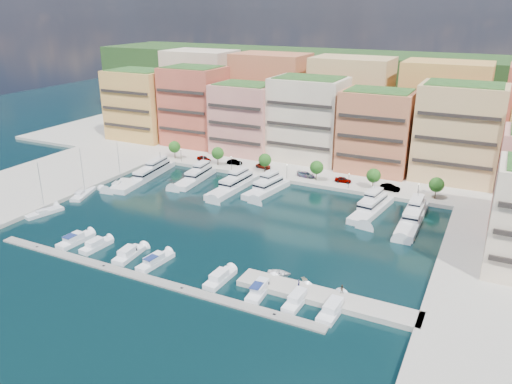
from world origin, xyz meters
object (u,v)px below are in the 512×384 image
cruiser_8 (298,299)px  yacht_3 (267,187)px  tree_3 (317,167)px  yacht_1 (196,177)px  yacht_2 (234,185)px  person_1 (342,289)px  cruiser_4 (155,262)px  car_5 (390,187)px  sailboat_2 (119,185)px  car_2 (264,166)px  cruiser_9 (333,309)px  sailboat_1 (83,194)px  car_1 (235,162)px  cruiser_6 (220,279)px  yacht_5 (372,207)px  tree_5 (437,185)px  cruiser_2 (96,246)px  car_3 (306,175)px  tender_0 (279,273)px  lamppost_1 (231,161)px  person_0 (299,283)px  cruiser_3 (129,255)px  tree_1 (218,153)px  lamppost_2 (287,169)px  car_4 (343,180)px  lamppost_4 (418,188)px  yacht_0 (148,174)px  cruiser_1 (75,240)px  tree_2 (265,160)px  yacht_6 (413,216)px  cruiser_7 (261,290)px  sailboat_0 (44,213)px  tree_4 (374,176)px  tree_0 (174,147)px  car_0 (204,158)px

cruiser_8 → yacht_3: bearing=120.7°
tree_3 → yacht_1: tree_3 is taller
yacht_2 → person_1: (42.60, -39.47, 0.58)m
cruiser_4 → car_5: 67.19m
sailboat_2 → yacht_1: bearing=39.7°
yacht_3 → car_2: size_ratio=3.50×
cruiser_9 → sailboat_1: bearing=164.1°
car_1 → cruiser_6: bearing=-160.6°
yacht_5 → yacht_3: bearing=177.6°
tree_5 → cruiser_2: 82.89m
car_5 → car_2: bearing=89.8°
car_3 → sailboat_2: bearing=125.9°
car_5 → tree_3: bearing=95.7°
cruiser_4 → tender_0: cruiser_4 is taller
person_1 → sailboat_1: bearing=-28.9°
lamppost_1 → cruiser_6: 62.79m
cruiser_2 → person_1: 51.29m
car_2 → person_0: bearing=-139.7°
yacht_3 → cruiser_8: 53.51m
cruiser_3 → sailboat_2: bearing=133.2°
tree_1 → car_3: tree_1 is taller
lamppost_2 → car_4: size_ratio=0.92×
lamppost_4 → cruiser_6: 61.37m
cruiser_3 → car_3: bearing=75.9°
yacht_0 → cruiser_3: (27.16, -41.02, -0.66)m
tree_1 → car_2: 14.76m
yacht_5 → car_4: 19.00m
cruiser_1 → cruiser_3: cruiser_1 is taller
cruiser_3 → cruiser_4: bearing=-0.3°
car_1 → cruiser_9: bearing=-146.6°
tender_0 → cruiser_2: bearing=86.1°
lamppost_4 → yacht_5: yacht_5 is taller
tree_2 → sailboat_2: bearing=-140.4°
tree_2 → yacht_5: (35.25, -13.30, -3.53)m
lamppost_1 → person_1: 71.68m
tree_2 → car_5: tree_2 is taller
tree_3 → yacht_3: bearing=-128.0°
yacht_3 → yacht_5: same height
yacht_6 → cruiser_3: (-47.58, -43.36, -0.66)m
yacht_1 → car_3: (28.07, 14.10, 0.66)m
tree_5 → cruiser_3: tree_5 is taller
cruiser_7 → car_1: 71.84m
lamppost_2 → sailboat_0: bearing=-132.1°
yacht_1 → sailboat_2: size_ratio=1.40×
sailboat_1 → tree_4: bearing=28.2°
yacht_3 → cruiser_3: (-8.99, -45.99, -0.66)m
lamppost_2 → tree_3: bearing=16.0°
tree_0 → yacht_1: bearing=-38.3°
tender_0 → car_0: bearing=29.2°
cruiser_6 → person_0: person_0 is taller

